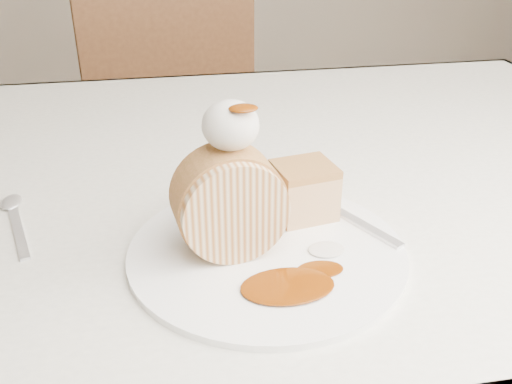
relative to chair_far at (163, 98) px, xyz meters
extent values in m
cube|color=white|center=(0.08, -0.89, 0.17)|extent=(1.40, 0.90, 0.04)
cube|color=white|center=(0.08, -0.44, 0.05)|extent=(1.40, 0.01, 0.28)
cylinder|color=brown|center=(0.70, -0.52, -0.20)|extent=(0.06, 0.06, 0.71)
cube|color=brown|center=(-0.02, 0.09, -0.09)|extent=(0.55, 0.55, 0.04)
cube|color=brown|center=(0.02, -0.11, 0.18)|extent=(0.46, 0.14, 0.48)
cylinder|color=brown|center=(0.13, 0.33, -0.33)|extent=(0.04, 0.04, 0.45)
cylinder|color=brown|center=(-0.26, 0.24, -0.33)|extent=(0.04, 0.04, 0.45)
cylinder|color=brown|center=(0.22, -0.06, -0.33)|extent=(0.04, 0.04, 0.45)
cylinder|color=brown|center=(-0.17, -0.14, -0.33)|extent=(0.04, 0.04, 0.45)
cylinder|color=white|center=(0.09, -1.12, 0.20)|extent=(0.34, 0.34, 0.01)
cylinder|color=beige|center=(0.05, -1.11, 0.25)|extent=(0.12, 0.07, 0.11)
cube|color=#AA6B40|center=(0.14, -1.06, 0.23)|extent=(0.08, 0.07, 0.05)
ellipsoid|color=silver|center=(0.05, -1.10, 0.33)|extent=(0.06, 0.06, 0.05)
ellipsoid|color=#652904|center=(0.06, -1.12, 0.36)|extent=(0.03, 0.02, 0.01)
cube|color=silver|center=(0.20, -1.09, 0.20)|extent=(0.10, 0.17, 0.00)
cube|color=silver|center=(-0.18, -1.03, 0.19)|extent=(0.06, 0.15, 0.00)
camera|label=1|loc=(-0.01, -1.62, 0.54)|focal=40.00mm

